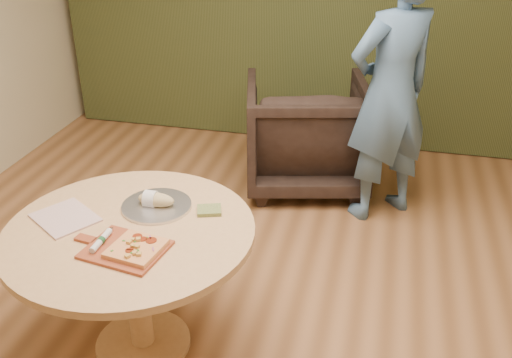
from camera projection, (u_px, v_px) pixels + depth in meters
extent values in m
cube|color=#9B673E|center=(235.00, 352.00, 3.05)|extent=(5.00, 6.00, 0.02)
cylinder|color=tan|center=(144.00, 342.00, 3.09)|extent=(0.51, 0.51, 0.03)
cylinder|color=tan|center=(137.00, 293.00, 2.93)|extent=(0.12, 0.12, 0.68)
cylinder|color=tan|center=(130.00, 232.00, 2.75)|extent=(1.21, 1.21, 0.04)
cube|color=#9A4427|center=(126.00, 250.00, 2.57)|extent=(0.39, 0.33, 0.01)
cube|color=#9A4427|center=(86.00, 239.00, 2.64)|extent=(0.11, 0.07, 0.01)
cube|color=#E89D5A|center=(136.00, 248.00, 2.55)|extent=(0.25, 0.25, 0.02)
cylinder|color=maroon|center=(143.00, 239.00, 2.59)|extent=(0.04, 0.04, 0.00)
cylinder|color=maroon|center=(137.00, 236.00, 2.61)|extent=(0.05, 0.05, 0.00)
cylinder|color=maroon|center=(151.00, 240.00, 2.58)|extent=(0.05, 0.05, 0.00)
cylinder|color=maroon|center=(129.00, 250.00, 2.51)|extent=(0.04, 0.04, 0.00)
cube|color=gold|center=(133.00, 246.00, 2.53)|extent=(0.02, 0.02, 0.01)
cube|color=gold|center=(135.00, 253.00, 2.48)|extent=(0.03, 0.03, 0.01)
cube|color=gold|center=(127.00, 256.00, 2.46)|extent=(0.03, 0.03, 0.01)
cube|color=gold|center=(139.00, 254.00, 2.48)|extent=(0.03, 0.03, 0.01)
cube|color=gold|center=(133.00, 240.00, 2.57)|extent=(0.02, 0.02, 0.01)
cube|color=gold|center=(137.00, 247.00, 2.53)|extent=(0.02, 0.02, 0.01)
cube|color=gold|center=(129.00, 242.00, 2.56)|extent=(0.02, 0.02, 0.01)
cube|color=gold|center=(138.00, 239.00, 2.58)|extent=(0.03, 0.03, 0.01)
cube|color=#297121|center=(138.00, 250.00, 2.51)|extent=(0.01, 0.01, 0.00)
cube|color=#297121|center=(112.00, 251.00, 2.51)|extent=(0.01, 0.01, 0.00)
cube|color=#297121|center=(132.00, 253.00, 2.49)|extent=(0.01, 0.01, 0.00)
cube|color=#297121|center=(146.00, 238.00, 2.60)|extent=(0.01, 0.01, 0.00)
cube|color=#297121|center=(134.00, 246.00, 2.54)|extent=(0.01, 0.01, 0.00)
cube|color=#297121|center=(124.00, 241.00, 2.58)|extent=(0.01, 0.01, 0.00)
cube|color=#297121|center=(131.00, 250.00, 2.52)|extent=(0.01, 0.01, 0.00)
cube|color=#297121|center=(139.00, 252.00, 2.50)|extent=(0.01, 0.01, 0.00)
cube|color=#297121|center=(135.00, 242.00, 2.57)|extent=(0.01, 0.01, 0.00)
cube|color=#9B447C|center=(150.00, 237.00, 2.60)|extent=(0.02, 0.03, 0.00)
cube|color=#9B447C|center=(153.00, 249.00, 2.52)|extent=(0.02, 0.03, 0.00)
cube|color=#9B447C|center=(129.00, 250.00, 2.51)|extent=(0.03, 0.01, 0.00)
cylinder|color=silver|center=(101.00, 241.00, 2.59)|extent=(0.03, 0.17, 0.03)
cylinder|color=#194C26|center=(101.00, 241.00, 2.59)|extent=(0.03, 0.03, 0.03)
cube|color=silver|center=(111.00, 229.00, 2.67)|extent=(0.02, 0.04, 0.00)
cube|color=white|center=(65.00, 218.00, 2.81)|extent=(0.39, 0.37, 0.01)
cylinder|color=silver|center=(157.00, 206.00, 2.91)|extent=(0.35, 0.35, 0.01)
cylinder|color=silver|center=(157.00, 206.00, 2.91)|extent=(0.36, 0.36, 0.02)
ellipsoid|color=tan|center=(156.00, 200.00, 2.89)|extent=(0.19, 0.08, 0.07)
cylinder|color=silver|center=(151.00, 199.00, 2.90)|extent=(0.06, 0.09, 0.09)
cube|color=#505F2A|center=(209.00, 210.00, 2.87)|extent=(0.15, 0.13, 0.02)
imported|color=black|center=(306.00, 129.00, 4.51)|extent=(1.11, 1.07, 0.96)
imported|color=#486C93|center=(391.00, 93.00, 3.89)|extent=(0.82, 0.79, 1.88)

